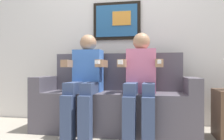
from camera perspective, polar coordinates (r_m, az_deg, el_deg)
ground_plane at (r=2.39m, az=-0.72°, el=-17.01°), size 5.49×5.49×0.00m
back_wall_assembly at (r=3.10m, az=2.19°, el=11.24°), size 4.22×0.10×2.60m
couch at (r=2.64m, az=0.74°, el=-8.45°), size 1.82×0.58×0.90m
person_on_left at (r=2.52m, az=-6.81°, el=-2.14°), size 0.46×0.56×1.11m
person_on_right at (r=2.41m, az=7.23°, el=-2.25°), size 0.46×0.56×1.11m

